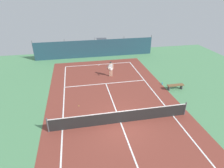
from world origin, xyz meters
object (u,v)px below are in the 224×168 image
at_px(water_bottle, 162,83).
at_px(courtside_bench, 175,86).
at_px(tennis_net, 121,117).
at_px(tennis_player, 111,68).
at_px(parked_car, 102,45).
at_px(tennis_ball_near_player, 79,106).

bearing_deg(water_bottle, courtside_bench, -57.04).
height_order(courtside_bench, water_bottle, courtside_bench).
bearing_deg(courtside_bench, tennis_net, -148.14).
bearing_deg(tennis_player, parked_car, -79.53).
xyz_separation_m(tennis_ball_near_player, parked_car, (4.22, 15.37, 0.81)).
height_order(tennis_net, parked_car, parked_car).
height_order(tennis_ball_near_player, water_bottle, water_bottle).
bearing_deg(courtside_bench, tennis_player, 142.74).
relative_size(courtside_bench, water_bottle, 6.67).
distance_m(tennis_net, parked_car, 18.19).
distance_m(tennis_ball_near_player, parked_car, 15.96).
height_order(tennis_ball_near_player, courtside_bench, courtside_bench).
distance_m(tennis_net, water_bottle, 7.55).
relative_size(tennis_player, tennis_ball_near_player, 24.85).
bearing_deg(water_bottle, tennis_player, 147.70).
xyz_separation_m(tennis_player, water_bottle, (4.71, -2.98, -0.84)).
relative_size(tennis_net, tennis_ball_near_player, 153.33).
bearing_deg(courtside_bench, parked_car, 109.22).
relative_size(parked_car, water_bottle, 18.13).
distance_m(courtside_bench, water_bottle, 1.44).
bearing_deg(tennis_player, courtside_bench, 156.20).
xyz_separation_m(tennis_player, courtside_bench, (5.48, -4.17, -0.59)).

